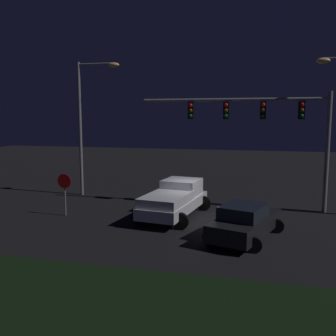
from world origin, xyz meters
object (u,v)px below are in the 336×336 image
at_px(pickup_truck, 175,198).
at_px(street_lamp_left, 88,113).
at_px(traffic_signal_gantry, 263,119).
at_px(stop_sign, 65,186).
at_px(car_sedan, 245,222).

relative_size(pickup_truck, street_lamp_left, 0.65).
height_order(traffic_signal_gantry, street_lamp_left, street_lamp_left).
distance_m(pickup_truck, traffic_signal_gantry, 6.54).
distance_m(pickup_truck, stop_sign, 5.80).
bearing_deg(pickup_truck, traffic_signal_gantry, -49.37).
bearing_deg(stop_sign, car_sedan, -9.48).
height_order(pickup_truck, car_sedan, pickup_truck).
relative_size(street_lamp_left, stop_sign, 3.86).
relative_size(car_sedan, traffic_signal_gantry, 0.46).
height_order(car_sedan, stop_sign, stop_sign).
xyz_separation_m(pickup_truck, street_lamp_left, (-6.70, 3.90, 4.40)).
bearing_deg(pickup_truck, street_lamp_left, 67.19).
height_order(pickup_truck, stop_sign, stop_sign).
bearing_deg(car_sedan, street_lamp_left, 75.33).
height_order(pickup_truck, street_lamp_left, street_lamp_left).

